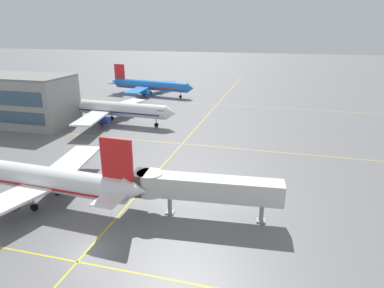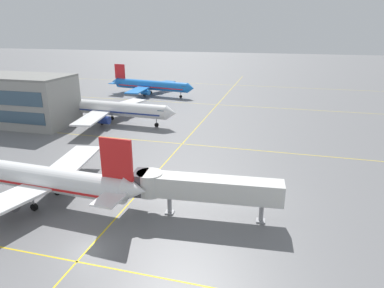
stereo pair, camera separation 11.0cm
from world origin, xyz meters
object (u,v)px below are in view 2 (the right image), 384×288
object	(u,v)px
airliner_front_gate	(35,178)
airliner_third_row	(150,85)
airliner_second_row	(111,109)
jet_bridge	(196,187)

from	to	relation	value
airliner_front_gate	airliner_third_row	bearing A→B (deg)	99.86
airliner_second_row	jet_bridge	distance (m)	49.36
jet_bridge	airliner_second_row	bearing A→B (deg)	129.95
airliner_third_row	jet_bridge	world-z (taller)	airliner_third_row
airliner_front_gate	airliner_second_row	size ratio (longest dim) A/B	0.98
airliner_third_row	jet_bridge	bearing A→B (deg)	-64.50
airliner_second_row	jet_bridge	world-z (taller)	airliner_second_row
airliner_front_gate	airliner_second_row	world-z (taller)	airliner_second_row
airliner_front_gate	airliner_third_row	world-z (taller)	airliner_front_gate
airliner_second_row	airliner_third_row	bearing A→B (deg)	95.98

